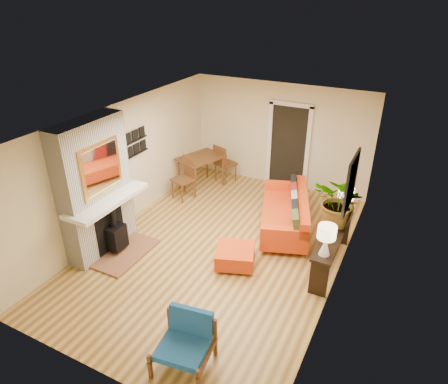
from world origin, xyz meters
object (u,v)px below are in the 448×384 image
(sofa, at_px, (288,213))
(houseplant, at_px, (341,202))
(ottoman, at_px, (235,255))
(blue_chair, at_px, (186,338))
(dining_table, at_px, (203,164))
(lamp_far, at_px, (346,198))
(console_table, at_px, (333,240))
(lamp_near, at_px, (326,237))

(sofa, height_order, houseplant, houseplant)
(ottoman, bearing_deg, blue_chair, -81.64)
(dining_table, relative_size, lamp_far, 3.53)
(dining_table, distance_m, lamp_far, 3.79)
(blue_chair, distance_m, console_table, 3.20)
(dining_table, relative_size, console_table, 1.03)
(ottoman, distance_m, lamp_far, 2.34)
(blue_chair, height_order, houseplant, houseplant)
(dining_table, distance_m, lamp_near, 4.40)
(lamp_near, distance_m, houseplant, 0.98)
(dining_table, relative_size, houseplant, 1.94)
(sofa, xyz_separation_m, lamp_far, (1.12, -0.12, 0.69))
(lamp_near, height_order, houseplant, houseplant)
(blue_chair, xyz_separation_m, dining_table, (-2.40, 4.69, 0.25))
(blue_chair, bearing_deg, sofa, 88.08)
(lamp_far, bearing_deg, blue_chair, -108.51)
(lamp_far, relative_size, houseplant, 0.55)
(ottoman, relative_size, dining_table, 0.46)
(console_table, bearing_deg, houseplant, 92.01)
(blue_chair, relative_size, houseplant, 0.83)
(houseplant, bearing_deg, lamp_near, -89.41)
(console_table, bearing_deg, ottoman, -155.31)
(blue_chair, height_order, lamp_far, lamp_far)
(console_table, height_order, lamp_far, lamp_far)
(houseplant, bearing_deg, lamp_far, 88.83)
(dining_table, height_order, lamp_far, lamp_far)
(console_table, relative_size, lamp_far, 3.43)
(lamp_near, xyz_separation_m, lamp_far, (0.00, 1.46, 0.00))
(sofa, distance_m, console_table, 1.45)
(blue_chair, xyz_separation_m, houseplant, (1.24, 3.23, 0.81))
(houseplant, bearing_deg, blue_chair, -110.94)
(console_table, bearing_deg, lamp_far, 90.00)
(dining_table, bearing_deg, houseplant, -21.93)
(blue_chair, distance_m, lamp_far, 3.98)
(ottoman, relative_size, lamp_near, 1.61)
(blue_chair, relative_size, lamp_far, 1.52)
(ottoman, relative_size, lamp_far, 1.61)
(lamp_far, height_order, houseplant, houseplant)
(lamp_far, bearing_deg, lamp_near, -90.00)
(lamp_near, bearing_deg, sofa, 125.17)
(sofa, distance_m, blue_chair, 3.85)
(ottoman, relative_size, blue_chair, 1.06)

